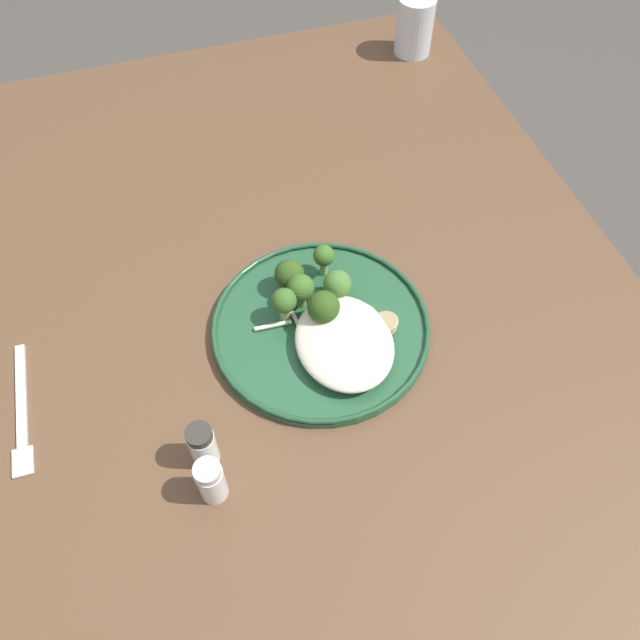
# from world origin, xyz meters

# --- Properties ---
(ground) EXTENTS (6.00, 6.00, 0.00)m
(ground) POSITION_xyz_m (0.00, 0.00, 0.00)
(ground) COLOR #47423D
(wooden_dining_table) EXTENTS (1.40, 1.00, 0.74)m
(wooden_dining_table) POSITION_xyz_m (0.00, 0.00, 0.66)
(wooden_dining_table) COLOR brown
(wooden_dining_table) RESTS_ON ground
(dinner_plate) EXTENTS (0.29, 0.29, 0.02)m
(dinner_plate) POSITION_xyz_m (0.00, -0.04, 0.75)
(dinner_plate) COLOR #235133
(dinner_plate) RESTS_ON wooden_dining_table
(noodle_bed) EXTENTS (0.15, 0.12, 0.03)m
(noodle_bed) POSITION_xyz_m (-0.04, -0.06, 0.77)
(noodle_bed) COLOR beige
(noodle_bed) RESTS_ON dinner_plate
(seared_scallop_large_seared) EXTENTS (0.03, 0.03, 0.02)m
(seared_scallop_large_seared) POSITION_xyz_m (-0.08, -0.09, 0.76)
(seared_scallop_large_seared) COLOR #DBB77A
(seared_scallop_large_seared) RESTS_ON dinner_plate
(seared_scallop_rear_pale) EXTENTS (0.03, 0.03, 0.02)m
(seared_scallop_rear_pale) POSITION_xyz_m (-0.02, -0.06, 0.76)
(seared_scallop_rear_pale) COLOR beige
(seared_scallop_rear_pale) RESTS_ON dinner_plate
(seared_scallop_left_edge) EXTENTS (0.03, 0.03, 0.01)m
(seared_scallop_left_edge) POSITION_xyz_m (-0.01, -0.10, 0.76)
(seared_scallop_left_edge) COLOR beige
(seared_scallop_left_edge) RESTS_ON dinner_plate
(seared_scallop_right_edge) EXTENTS (0.03, 0.03, 0.02)m
(seared_scallop_right_edge) POSITION_xyz_m (-0.03, -0.12, 0.76)
(seared_scallop_right_edge) COLOR #E5C689
(seared_scallop_right_edge) RESTS_ON dinner_plate
(seared_scallop_tiny_bay) EXTENTS (0.03, 0.03, 0.01)m
(seared_scallop_tiny_bay) POSITION_xyz_m (-0.09, -0.06, 0.76)
(seared_scallop_tiny_bay) COLOR beige
(seared_scallop_tiny_bay) RESTS_ON dinner_plate
(seared_scallop_center_golden) EXTENTS (0.03, 0.03, 0.02)m
(seared_scallop_center_golden) POSITION_xyz_m (-0.04, -0.10, 0.76)
(seared_scallop_center_golden) COLOR #DBB77A
(seared_scallop_center_golden) RESTS_ON dinner_plate
(broccoli_floret_small_sprig) EXTENTS (0.03, 0.03, 0.06)m
(broccoli_floret_small_sprig) POSITION_xyz_m (0.03, -0.00, 0.79)
(broccoli_floret_small_sprig) COLOR #89A356
(broccoli_floret_small_sprig) RESTS_ON dinner_plate
(broccoli_floret_front_edge) EXTENTS (0.04, 0.04, 0.05)m
(broccoli_floret_front_edge) POSITION_xyz_m (0.04, -0.03, 0.78)
(broccoli_floret_front_edge) COLOR #7A994C
(broccoli_floret_front_edge) RESTS_ON dinner_plate
(broccoli_floret_center_pile) EXTENTS (0.04, 0.04, 0.06)m
(broccoli_floret_center_pile) POSITION_xyz_m (0.00, -0.05, 0.79)
(broccoli_floret_center_pile) COLOR #7A994C
(broccoli_floret_center_pile) RESTS_ON dinner_plate
(broccoli_floret_split_head) EXTENTS (0.04, 0.04, 0.05)m
(broccoli_floret_split_head) POSITION_xyz_m (0.07, -0.02, 0.78)
(broccoli_floret_split_head) COLOR #89A356
(broccoli_floret_split_head) RESTS_ON dinner_plate
(broccoli_floret_rear_charred) EXTENTS (0.03, 0.03, 0.05)m
(broccoli_floret_rear_charred) POSITION_xyz_m (0.09, -0.07, 0.79)
(broccoli_floret_rear_charred) COLOR #89A356
(broccoli_floret_rear_charred) RESTS_ON dinner_plate
(broccoli_floret_left_leaning) EXTENTS (0.04, 0.04, 0.05)m
(broccoli_floret_left_leaning) POSITION_xyz_m (0.04, -0.08, 0.78)
(broccoli_floret_left_leaning) COLOR #7A994C
(broccoli_floret_left_leaning) RESTS_ON dinner_plate
(onion_sliver_long_sliver) EXTENTS (0.05, 0.03, 0.00)m
(onion_sliver_long_sliver) POSITION_xyz_m (0.07, -0.03, 0.75)
(onion_sliver_long_sliver) COLOR silver
(onion_sliver_long_sliver) RESTS_ON dinner_plate
(onion_sliver_curled_piece) EXTENTS (0.05, 0.01, 0.00)m
(onion_sliver_curled_piece) POSITION_xyz_m (0.01, -0.01, 0.75)
(onion_sliver_curled_piece) COLOR silver
(onion_sliver_curled_piece) RESTS_ON dinner_plate
(onion_sliver_short_strip) EXTENTS (0.01, 0.05, 0.00)m
(onion_sliver_short_strip) POSITION_xyz_m (0.02, 0.02, 0.75)
(onion_sliver_short_strip) COLOR silver
(onion_sliver_short_strip) RESTS_ON dinner_plate
(water_glass) EXTENTS (0.07, 0.07, 0.10)m
(water_glass) POSITION_xyz_m (0.57, -0.41, 0.79)
(water_glass) COLOR silver
(water_glass) RESTS_ON wooden_dining_table
(dinner_fork) EXTENTS (0.19, 0.02, 0.00)m
(dinner_fork) POSITION_xyz_m (-0.01, 0.35, 0.74)
(dinner_fork) COLOR silver
(dinner_fork) RESTS_ON wooden_dining_table
(salt_shaker) EXTENTS (0.03, 0.03, 0.07)m
(salt_shaker) POSITION_xyz_m (-0.18, 0.14, 0.77)
(salt_shaker) COLOR white
(salt_shaker) RESTS_ON wooden_dining_table
(pepper_shaker) EXTENTS (0.03, 0.03, 0.07)m
(pepper_shaker) POSITION_xyz_m (-0.13, 0.14, 0.77)
(pepper_shaker) COLOR white
(pepper_shaker) RESTS_ON wooden_dining_table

